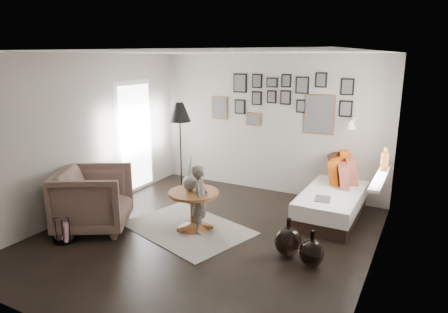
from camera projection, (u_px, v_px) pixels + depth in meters
The scene contains 23 objects.
ground at pixel (205, 237), 5.80m from camera, with size 4.80×4.80×0.00m, color black.
wall_back at pixel (269, 124), 7.54m from camera, with size 4.50×4.50×0.00m, color #9D958A.
wall_front at pixel (61, 206), 3.43m from camera, with size 4.50×4.50×0.00m, color #9D958A.
wall_left at pixel (85, 135), 6.50m from camera, with size 4.80×4.80×0.00m, color #9D958A.
wall_right at pixel (377, 171), 4.46m from camera, with size 4.80×4.80×0.00m, color #9D958A.
ceiling at pixel (203, 52), 5.16m from camera, with size 4.80×4.80×0.00m, color white.
door_left at pixel (135, 137), 7.59m from camera, with size 0.00×2.14×2.14m.
window_right at pixel (382, 172), 5.73m from camera, with size 0.15×1.32×1.30m.
gallery_wall at pixel (284, 102), 7.28m from camera, with size 2.74×0.03×1.08m.
wall_sconce at pixel (351, 124), 6.56m from camera, with size 0.18×0.36×0.16m.
rug at pixel (187, 228), 6.08m from camera, with size 1.85×1.29×0.01m, color beige.
pedestal_table at pixel (194, 212), 6.01m from camera, with size 0.76×0.76×0.59m.
vase at pixel (190, 180), 5.95m from camera, with size 0.22×0.22×0.54m.
candles at pixel (200, 184), 5.85m from camera, with size 0.13×0.13×0.28m.
daybed at pixel (335, 196), 6.58m from camera, with size 0.87×2.06×0.98m.
magazine_on_daybed at pixel (323, 199), 6.01m from camera, with size 0.22×0.30×0.02m, color black.
armchair at pixel (94, 199), 5.97m from camera, with size 1.00×1.03×0.94m, color brown.
armchair_cushion at pixel (98, 198), 6.00m from camera, with size 0.42×0.42×0.11m, color white.
floor_lamp at pixel (180, 116), 7.27m from camera, with size 0.41×0.41×1.74m.
magazine_basket at pixel (64, 229), 5.63m from camera, with size 0.35×0.35×0.38m.
demijohn_large at pixel (288, 241), 5.21m from camera, with size 0.35×0.35×0.53m.
demijohn_small at pixel (312, 253), 4.95m from camera, with size 0.31×0.31×0.48m.
child at pixel (200, 199), 5.83m from camera, with size 0.38×0.25×1.03m, color brown.
Camera 1 is at (2.75, -4.58, 2.55)m, focal length 32.00 mm.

